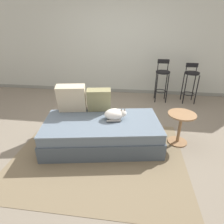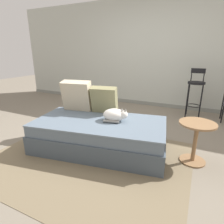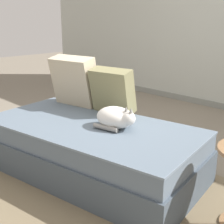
% 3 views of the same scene
% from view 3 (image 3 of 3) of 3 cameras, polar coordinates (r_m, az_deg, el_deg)
% --- Properties ---
extents(ground_plane, '(16.00, 16.00, 0.00)m').
position_cam_3_polar(ground_plane, '(3.01, 2.11, -8.32)').
color(ground_plane, slate).
rests_on(ground_plane, ground).
extents(area_rug, '(2.54, 2.04, 0.01)m').
position_cam_3_polar(area_rug, '(2.60, -8.86, -12.78)').
color(area_rug, '#75664C').
rests_on(area_rug, ground).
extents(couch, '(1.97, 1.24, 0.43)m').
position_cam_3_polar(couch, '(2.67, -3.81, -6.61)').
color(couch, '#44505B').
rests_on(couch, ground).
extents(throw_pillow_corner, '(0.51, 0.34, 0.49)m').
position_cam_3_polar(throw_pillow_corner, '(3.12, -6.84, 5.68)').
color(throw_pillow_corner, beige).
rests_on(throw_pillow_corner, couch).
extents(throw_pillow_middle, '(0.43, 0.29, 0.42)m').
position_cam_3_polar(throw_pillow_middle, '(2.84, 0.07, 3.92)').
color(throw_pillow_middle, '#847F56').
rests_on(throw_pillow_middle, couch).
extents(cat, '(0.37, 0.30, 0.20)m').
position_cam_3_polar(cat, '(2.48, 0.77, -1.02)').
color(cat, white).
rests_on(cat, couch).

